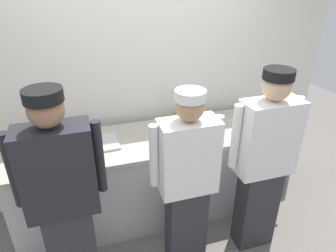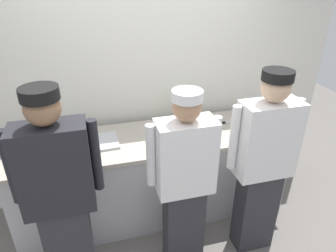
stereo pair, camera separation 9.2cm
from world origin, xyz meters
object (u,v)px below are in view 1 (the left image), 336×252
object	(u,v)px
plate_stack_front	(171,135)
chefs_knife	(226,121)
squeeze_bottle_primary	(177,116)
chef_far_right	(264,161)
mixing_bowl_steel	(202,125)
squeeze_bottle_secondary	(246,126)
chef_near_left	(63,198)
deli_cup	(54,156)
chef_center	(187,179)
ramekin_red_sauce	(245,114)
ramekin_yellow_sauce	(43,142)
ramekin_green_sauce	(34,153)
sheet_tray	(90,145)
ramekin_orange_sauce	(31,164)

from	to	relation	value
plate_stack_front	chefs_knife	bearing A→B (deg)	15.07
squeeze_bottle_primary	chef_far_right	bearing A→B (deg)	-61.23
mixing_bowl_steel	squeeze_bottle_secondary	xyz separation A→B (m)	(0.37, -0.20, 0.04)
mixing_bowl_steel	chef_near_left	bearing A→B (deg)	-152.92
chef_near_left	deli_cup	size ratio (longest dim) A/B	17.74
chef_center	ramekin_red_sauce	size ratio (longest dim) A/B	14.88
chef_near_left	squeeze_bottle_secondary	xyz separation A→B (m)	(1.70, 0.48, 0.07)
squeeze_bottle_primary	deli_cup	size ratio (longest dim) A/B	1.88
chef_far_right	ramekin_yellow_sauce	bearing A→B (deg)	154.75
squeeze_bottle_primary	ramekin_yellow_sauce	xyz separation A→B (m)	(-1.31, -0.03, -0.06)
plate_stack_front	mixing_bowl_steel	size ratio (longest dim) A/B	0.58
ramekin_green_sauce	chefs_knife	xyz separation A→B (m)	(1.89, 0.10, -0.01)
plate_stack_front	chefs_knife	size ratio (longest dim) A/B	0.78
squeeze_bottle_secondary	ramekin_red_sauce	distance (m)	0.42
chef_far_right	sheet_tray	distance (m)	1.54
ramekin_green_sauce	chefs_knife	bearing A→B (deg)	2.91
chef_center	deli_cup	xyz separation A→B (m)	(-1.01, 0.52, 0.10)
plate_stack_front	squeeze_bottle_secondary	world-z (taller)	squeeze_bottle_secondary
ramekin_red_sauce	ramekin_green_sauce	world-z (taller)	ramekin_red_sauce
chef_far_right	mixing_bowl_steel	xyz separation A→B (m)	(-0.29, 0.67, 0.05)
sheet_tray	plate_stack_front	bearing A→B (deg)	-7.20
deli_cup	ramekin_red_sauce	bearing A→B (deg)	8.52
ramekin_orange_sauce	ramekin_yellow_sauce	bearing A→B (deg)	77.70
sheet_tray	chef_near_left	bearing A→B (deg)	-108.58
chef_far_right	ramekin_red_sauce	size ratio (longest dim) A/B	15.75
chef_center	ramekin_green_sauce	size ratio (longest dim) A/B	16.44
plate_stack_front	chefs_knife	xyz separation A→B (m)	(0.66, 0.18, -0.04)
chef_center	ramekin_green_sauce	bearing A→B (deg)	151.00
mixing_bowl_steel	ramekin_red_sauce	world-z (taller)	mixing_bowl_steel
chefs_knife	ramekin_orange_sauce	bearing A→B (deg)	-171.91
sheet_tray	ramekin_red_sauce	world-z (taller)	ramekin_red_sauce
chef_near_left	ramekin_orange_sauce	distance (m)	0.56
plate_stack_front	ramekin_green_sauce	bearing A→B (deg)	176.11
chef_center	sheet_tray	size ratio (longest dim) A/B	3.13
chef_far_right	ramekin_orange_sauce	xyz separation A→B (m)	(-1.87, 0.50, 0.02)
squeeze_bottle_primary	deli_cup	xyz separation A→B (m)	(-1.21, -0.34, -0.04)
deli_cup	ramekin_green_sauce	bearing A→B (deg)	141.05
sheet_tray	chef_far_right	bearing A→B (deg)	-26.25
chef_near_left	squeeze_bottle_primary	size ratio (longest dim) A/B	9.43
squeeze_bottle_primary	ramekin_green_sauce	xyz separation A→B (m)	(-1.38, -0.20, -0.07)
plate_stack_front	ramekin_yellow_sauce	size ratio (longest dim) A/B	2.48
chef_near_left	ramekin_green_sauce	size ratio (longest dim) A/B	17.68
chefs_knife	sheet_tray	bearing A→B (deg)	-176.59
chef_far_right	ramekin_red_sauce	world-z (taller)	chef_far_right
ramekin_yellow_sauce	deli_cup	world-z (taller)	deli_cup
chef_far_right	squeeze_bottle_secondary	xyz separation A→B (m)	(0.09, 0.47, 0.09)
ramekin_orange_sauce	ramekin_green_sauce	size ratio (longest dim) A/B	0.92
chef_near_left	deli_cup	distance (m)	0.55
chef_center	plate_stack_front	xyz separation A→B (m)	(0.04, 0.57, 0.09)
squeeze_bottle_secondary	chef_center	bearing A→B (deg)	-149.46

